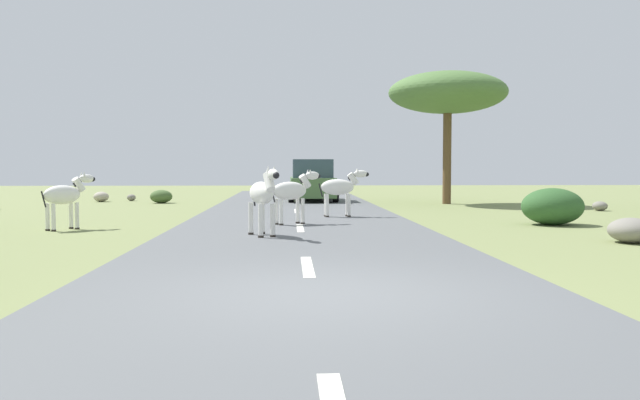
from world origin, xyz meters
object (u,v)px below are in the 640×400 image
zebra_0 (263,194)px  zebra_1 (292,191)px  car_0 (312,182)px  tree_4 (448,93)px  rock_3 (131,198)px  zebra_4 (340,188)px  rock_2 (632,230)px  rock_4 (600,206)px  rock_1 (101,197)px  zebra_2 (65,195)px  bush_0 (161,197)px  bush_1 (552,206)px

zebra_0 → zebra_1: size_ratio=1.07×
car_0 → tree_4: 6.65m
tree_4 → rock_3: tree_4 is taller
rock_3 → tree_4: bearing=-12.6°
zebra_4 → car_0: car_0 is taller
zebra_0 → rock_2: (7.26, -1.12, -0.68)m
car_0 → rock_4: size_ratio=8.36×
zebra_0 → rock_1: 16.60m
zebra_2 → rock_3: 13.50m
zebra_4 → car_0: size_ratio=0.34×
car_0 → bush_0: size_ratio=4.83×
bush_1 → rock_3: bush_1 is taller
rock_3 → zebra_2: bearing=-83.3°
tree_4 → rock_1: tree_4 is taller
rock_4 → rock_3: bearing=157.0°
zebra_1 → tree_4: (6.25, 9.71, 3.53)m
zebra_4 → bush_1: (5.27, -2.41, -0.41)m
bush_0 → rock_4: bush_0 is taller
zebra_1 → car_0: car_0 is taller
zebra_1 → rock_3: size_ratio=3.65×
zebra_0 → rock_3: size_ratio=3.92×
zebra_2 → zebra_4: 7.46m
bush_0 → rock_2: (11.92, -14.74, -0.02)m
zebra_2 → rock_4: size_ratio=2.62×
tree_4 → rock_1: size_ratio=7.86×
zebra_1 → zebra_4: bearing=119.7°
zebra_2 → rock_3: bearing=135.0°
zebra_2 → rock_2: bearing=23.1°
bush_0 → bush_1: (11.96, -10.72, 0.20)m
zebra_0 → tree_4: tree_4 is taller
bush_0 → rock_4: bearing=-19.1°
tree_4 → rock_2: bearing=-88.4°
zebra_2 → rock_3: zebra_2 is taller
rock_3 → rock_4: bearing=-23.0°
car_0 → bush_0: (-6.19, -0.68, -0.58)m
zebra_2 → rock_1: (-2.68, 12.69, -0.60)m
zebra_0 → tree_4: 14.75m
rock_3 → rock_2: bearing=-50.8°
zebra_2 → zebra_4: bearing=63.4°
tree_4 → bush_0: size_ratio=5.84×
zebra_1 → zebra_4: size_ratio=0.93×
rock_3 → rock_1: bearing=-147.6°
zebra_1 → rock_4: zebra_1 is taller
car_0 → bush_0: bearing=-174.2°
zebra_2 → zebra_4: zebra_4 is taller
zebra_0 → zebra_4: zebra_0 is taller
zebra_1 → rock_3: 14.46m
zebra_0 → bush_0: zebra_0 is taller
zebra_4 → rock_3: 13.21m
tree_4 → rock_4: size_ratio=10.09×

